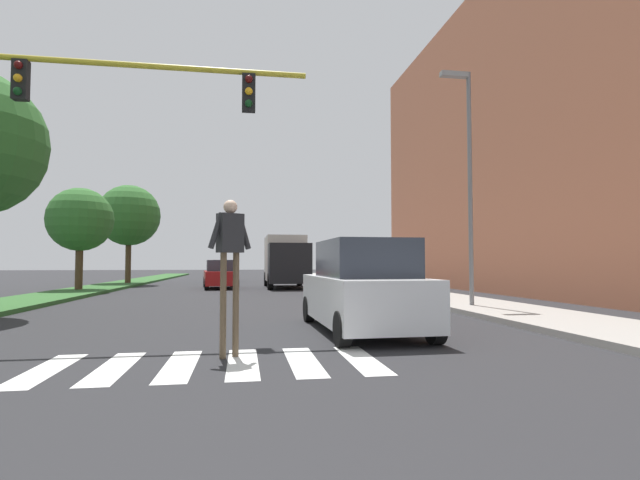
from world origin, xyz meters
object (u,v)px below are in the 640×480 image
object	(u,v)px
tree_far	(80,220)
sedan_distant	(224,272)
truck_box_delivery	(286,260)
suv_crossing	(363,288)
tree_distant	(129,216)
pedestrian_performer	(230,252)
street_lamp_right	(467,166)
traffic_light_gantry	(16,118)
sedan_midblock	(220,275)

from	to	relation	value
tree_far	sedan_distant	distance (m)	14.32
sedan_distant	truck_box_delivery	distance (m)	10.24
suv_crossing	tree_distant	bearing A→B (deg)	113.69
pedestrian_performer	street_lamp_right	bearing A→B (deg)	41.63
tree_far	street_lamp_right	distance (m)	18.99
traffic_light_gantry	street_lamp_right	xyz separation A→B (m)	(11.52, 4.08, 0.26)
street_lamp_right	sedan_distant	xyz separation A→B (m)	(-8.57, 23.69, -3.81)
street_lamp_right	sedan_distant	distance (m)	25.48
pedestrian_performer	truck_box_delivery	distance (m)	20.97
street_lamp_right	pedestrian_performer	xyz separation A→B (m)	(-7.28, -6.47, -2.93)
pedestrian_performer	suv_crossing	distance (m)	3.72
suv_crossing	pedestrian_performer	bearing A→B (deg)	-139.35
sedan_distant	suv_crossing	bearing A→B (deg)	-81.69
traffic_light_gantry	sedan_distant	world-z (taller)	traffic_light_gantry
tree_distant	suv_crossing	size ratio (longest dim) A/B	1.40
pedestrian_performer	truck_box_delivery	xyz separation A→B (m)	(2.74, 20.79, -0.03)
tree_far	suv_crossing	xyz separation A→B (m)	(10.70, -15.42, -2.71)
sedan_distant	pedestrian_performer	bearing A→B (deg)	-87.55
street_lamp_right	suv_crossing	distance (m)	7.11
traffic_light_gantry	pedestrian_performer	size ratio (longest dim) A/B	3.30
pedestrian_performer	sedan_distant	size ratio (longest dim) A/B	0.54
pedestrian_performer	sedan_distant	distance (m)	30.21
suv_crossing	sedan_distant	world-z (taller)	suv_crossing
sedan_midblock	tree_far	bearing A→B (deg)	-159.37
traffic_light_gantry	suv_crossing	distance (m)	7.79
tree_distant	street_lamp_right	world-z (taller)	street_lamp_right
sedan_midblock	traffic_light_gantry	bearing A→B (deg)	-99.94
traffic_light_gantry	suv_crossing	world-z (taller)	traffic_light_gantry
tree_far	sedan_midblock	world-z (taller)	tree_far
tree_far	sedan_midblock	size ratio (longest dim) A/B	1.15
street_lamp_right	suv_crossing	world-z (taller)	street_lamp_right
tree_far	traffic_light_gantry	distance (m)	15.86
traffic_light_gantry	truck_box_delivery	distance (m)	19.86
truck_box_delivery	traffic_light_gantry	bearing A→B (deg)	-110.77
tree_distant	sedan_midblock	xyz separation A→B (m)	(6.21, -4.94, -3.84)
traffic_light_gantry	pedestrian_performer	distance (m)	5.55
sedan_distant	truck_box_delivery	world-z (taller)	truck_box_delivery
truck_box_delivery	street_lamp_right	bearing A→B (deg)	-72.40
tree_far	pedestrian_performer	size ratio (longest dim) A/B	2.05
sedan_midblock	truck_box_delivery	xyz separation A→B (m)	(3.83, 0.42, 0.87)
tree_distant	tree_far	bearing A→B (deg)	-94.80
sedan_midblock	sedan_distant	bearing A→B (deg)	91.18
suv_crossing	sedan_midblock	bearing A→B (deg)	102.10
traffic_light_gantry	sedan_distant	distance (m)	28.15
sedan_midblock	street_lamp_right	bearing A→B (deg)	-58.95
tree_far	traffic_light_gantry	world-z (taller)	traffic_light_gantry
suv_crossing	truck_box_delivery	size ratio (longest dim) A/B	0.75
truck_box_delivery	suv_crossing	bearing A→B (deg)	-89.91
truck_box_delivery	tree_far	bearing A→B (deg)	-164.34
pedestrian_performer	sedan_distant	world-z (taller)	pedestrian_performer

